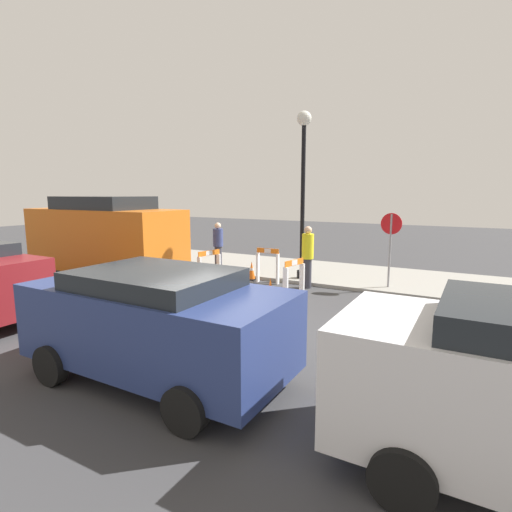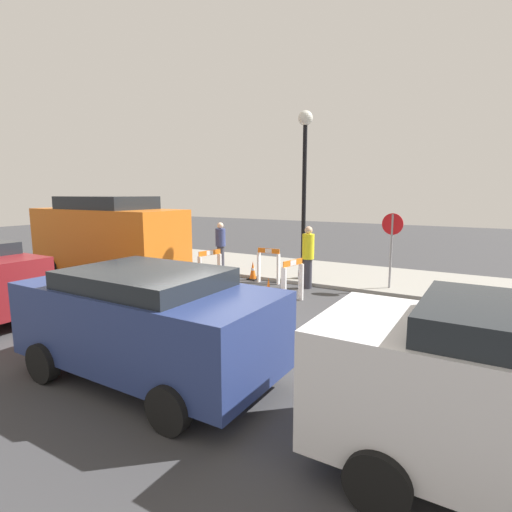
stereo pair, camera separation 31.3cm
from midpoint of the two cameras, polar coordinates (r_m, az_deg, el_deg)
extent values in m
plane|color=#38383A|center=(8.43, -4.54, -10.32)|extent=(60.00, 60.00, 0.00)
cube|color=gray|center=(13.96, 10.90, -2.42)|extent=(18.00, 3.82, 0.11)
cylinder|color=black|center=(12.75, 7.36, -2.63)|extent=(0.29, 0.29, 0.24)
cylinder|color=black|center=(12.50, 7.57, 7.45)|extent=(0.13, 0.13, 4.71)
sphere|color=silver|center=(12.68, 7.82, 18.95)|extent=(0.44, 0.44, 0.44)
cylinder|color=gray|center=(11.90, 19.45, 0.61)|extent=(0.06, 0.06, 2.09)
cylinder|color=red|center=(11.82, 19.65, 4.32)|extent=(0.60, 0.10, 0.60)
cube|color=white|center=(12.32, -4.50, -1.84)|extent=(0.14, 0.09, 0.94)
cube|color=white|center=(11.83, -7.26, -2.34)|extent=(0.14, 0.09, 0.94)
cube|color=orange|center=(11.98, -5.89, 0.46)|extent=(0.20, 0.81, 0.15)
cube|color=white|center=(11.98, -5.89, 0.46)|extent=(0.08, 0.25, 0.14)
cube|color=white|center=(9.95, -6.52, -4.75)|extent=(0.09, 0.14, 0.86)
cube|color=white|center=(9.61, -1.91, -5.18)|extent=(0.09, 0.14, 0.86)
cube|color=orange|center=(9.66, -4.29, -2.07)|extent=(0.90, 0.21, 0.15)
cube|color=white|center=(9.66, -4.29, -2.07)|extent=(0.27, 0.09, 0.14)
cube|color=white|center=(9.95, 4.89, -4.40)|extent=(0.14, 0.08, 0.97)
cube|color=white|center=(10.52, 7.29, -3.69)|extent=(0.14, 0.08, 0.97)
cube|color=orange|center=(10.12, 6.18, -0.96)|extent=(0.17, 0.78, 0.15)
cube|color=white|center=(10.12, 6.18, -0.96)|extent=(0.07, 0.24, 0.14)
cube|color=white|center=(12.24, 3.95, -1.90)|extent=(0.06, 0.13, 0.94)
cube|color=white|center=(12.55, 1.12, -1.60)|extent=(0.06, 0.13, 0.94)
cube|color=orange|center=(12.30, 2.54, 0.75)|extent=(0.75, 0.04, 0.15)
cube|color=white|center=(12.30, 2.54, 0.75)|extent=(0.22, 0.04, 0.14)
cube|color=black|center=(10.72, -7.03, -6.00)|extent=(0.30, 0.30, 0.04)
cone|color=orange|center=(10.65, -7.06, -4.46)|extent=(0.23, 0.23, 0.55)
cylinder|color=white|center=(10.64, -7.06, -4.32)|extent=(0.13, 0.13, 0.08)
cube|color=black|center=(10.22, -8.85, -6.79)|extent=(0.30, 0.30, 0.04)
cone|color=orange|center=(10.14, -8.90, -5.03)|extent=(0.23, 0.23, 0.61)
cylinder|color=white|center=(10.13, -8.90, -4.87)|extent=(0.13, 0.13, 0.08)
cube|color=black|center=(11.10, -7.40, -5.48)|extent=(0.30, 0.30, 0.04)
cone|color=orange|center=(11.02, -7.44, -3.81)|extent=(0.22, 0.22, 0.62)
cylinder|color=white|center=(11.02, -7.44, -3.65)|extent=(0.13, 0.13, 0.09)
cube|color=black|center=(12.93, 0.25, -3.32)|extent=(0.30, 0.30, 0.04)
cone|color=orange|center=(12.87, 0.25, -2.01)|extent=(0.23, 0.22, 0.56)
cylinder|color=white|center=(12.87, 0.25, -1.88)|extent=(0.13, 0.13, 0.08)
cube|color=black|center=(9.96, 2.69, -7.12)|extent=(0.30, 0.30, 0.04)
cone|color=orange|center=(9.86, 2.71, -5.08)|extent=(0.22, 0.23, 0.69)
cylinder|color=white|center=(9.85, 2.71, -4.88)|extent=(0.13, 0.13, 0.10)
cylinder|color=#33333D|center=(11.84, 8.15, -2.50)|extent=(0.35, 0.35, 0.88)
cylinder|color=yellow|center=(11.71, 8.23, 1.35)|extent=(0.49, 0.49, 0.73)
sphere|color=#DBAD89|center=(11.66, 8.29, 3.67)|extent=(0.31, 0.31, 0.22)
cylinder|color=#33333D|center=(14.58, -4.45, -0.06)|extent=(0.29, 0.29, 0.76)
cylinder|color=navy|center=(14.49, -4.48, 2.66)|extent=(0.40, 0.40, 0.63)
sphere|color=beige|center=(14.45, -4.50, 4.36)|extent=(0.24, 0.24, 0.22)
cylinder|color=black|center=(10.33, -28.31, -6.01)|extent=(0.60, 0.18, 0.60)
cube|color=navy|center=(6.22, -13.87, -9.32)|extent=(4.04, 1.82, 1.13)
cube|color=#1E2328|center=(6.06, -14.07, -4.26)|extent=(2.22, 1.67, 0.51)
cylinder|color=black|center=(6.37, 0.65, -14.01)|extent=(0.60, 0.18, 0.60)
cylinder|color=black|center=(5.05, -10.54, -20.74)|extent=(0.60, 0.18, 0.60)
cylinder|color=black|center=(7.85, -15.58, -9.82)|extent=(0.60, 0.18, 0.60)
cylinder|color=black|center=(6.82, -26.99, -13.43)|extent=(0.60, 0.18, 0.60)
cylinder|color=black|center=(5.62, 23.09, -18.05)|extent=(0.60, 0.18, 0.60)
cylinder|color=black|center=(4.17, 19.33, -28.25)|extent=(0.60, 0.18, 0.60)
cube|color=#D16619|center=(14.01, -19.72, 2.34)|extent=(5.42, 2.03, 1.96)
cube|color=#1E2328|center=(13.94, -19.94, 6.35)|extent=(2.98, 1.86, 0.81)
cylinder|color=black|center=(13.63, -11.70, -1.66)|extent=(0.60, 0.18, 0.60)
cylinder|color=black|center=(12.25, -18.12, -3.14)|extent=(0.60, 0.18, 0.60)
cylinder|color=black|center=(16.07, -20.56, -0.44)|extent=(0.60, 0.18, 0.60)
cylinder|color=black|center=(14.92, -26.64, -1.53)|extent=(0.60, 0.18, 0.60)
camera|label=1|loc=(0.16, -89.21, 0.13)|focal=28.00mm
camera|label=2|loc=(0.16, 90.79, -0.13)|focal=28.00mm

